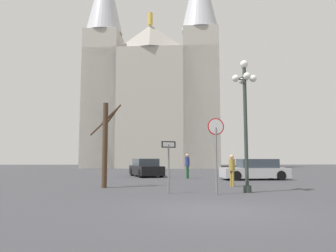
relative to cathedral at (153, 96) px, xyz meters
The scene contains 10 objects.
ground_plane 41.05m from the cathedral, 86.43° to the right, with size 120.00×120.00×0.00m, color #38383D.
cathedral is the anchor object (origin of this frame).
stop_sign 36.76m from the cathedral, 84.74° to the right, with size 0.70×0.16×3.13m.
one_way_arrow_sign 36.49m from the cathedral, 87.86° to the right, with size 0.60×0.32×2.18m.
street_lamp 35.91m from the cathedral, 82.29° to the right, with size 1.11×1.11×5.83m.
bare_tree 33.71m from the cathedral, 93.20° to the right, with size 1.58×0.95×4.27m.
parked_car_near_silver 29.94m from the cathedral, 74.51° to the right, with size 4.54×2.05×1.41m.
parked_car_far_black 25.38m from the cathedral, 90.34° to the right, with size 3.00×4.48×1.42m.
pedestrian_walking 33.89m from the cathedral, 81.59° to the right, with size 0.32×0.32×1.65m.
pedestrian_standing 27.73m from the cathedral, 83.40° to the right, with size 0.32×0.32×1.78m.
Camera 1 is at (-1.56, -8.84, 1.48)m, focal length 33.25 mm.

